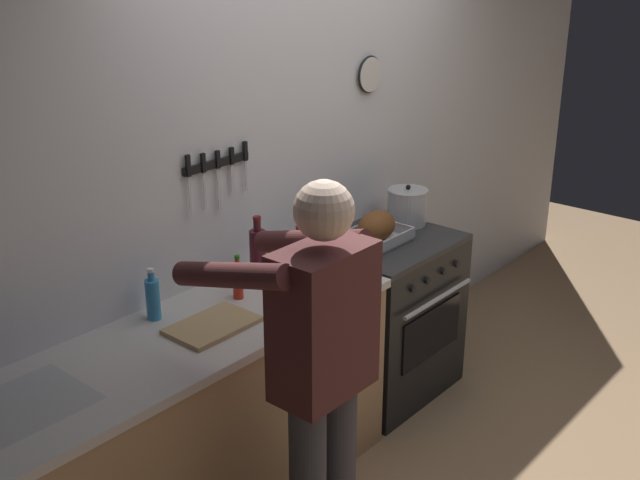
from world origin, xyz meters
The scene contains 12 objects.
ground_plane centered at (0.00, 0.00, 0.00)m, with size 8.00×8.00×0.00m, color #937251.
wall_back centered at (0.00, 1.35, 1.30)m, with size 6.00×0.13×2.60m.
counter_block centered at (-1.21, 0.99, 0.46)m, with size 2.03×0.65×0.90m.
stove centered at (0.22, 0.99, 0.45)m, with size 0.76×0.67×0.90m.
person_cook centered at (-1.08, 0.34, 0.95)m, with size 0.51×0.63×1.66m.
roasting_pan centered at (0.16, 1.01, 0.98)m, with size 0.35×0.26×0.17m.
stock_pot centered at (0.50, 1.05, 1.00)m, with size 0.23×0.23×0.23m.
cutting_board centered at (-1.06, 0.94, 0.91)m, with size 0.36×0.24×0.02m, color tan.
bottle_dish_soap centered at (-1.17, 1.19, 1.00)m, with size 0.06×0.06×0.23m.
bottle_hot_sauce centered at (-0.79, 1.07, 0.98)m, with size 0.05×0.05×0.20m.
bottle_soy_sauce centered at (-0.31, 1.14, 0.98)m, with size 0.06×0.06×0.19m.
bottle_wine_red centered at (-0.61, 1.12, 1.04)m, with size 0.08×0.08×0.32m.
Camera 1 is at (-2.98, -1.27, 2.41)m, focal length 44.12 mm.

